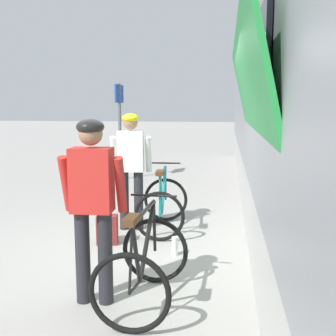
# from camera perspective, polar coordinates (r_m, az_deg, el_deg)

# --- Properties ---
(ground_plane) EXTENTS (80.00, 80.00, 0.00)m
(ground_plane) POSITION_cam_1_polar(r_m,az_deg,el_deg) (5.41, -3.90, -11.70)
(ground_plane) COLOR #A09E99
(cyclist_near_in_red) EXTENTS (0.62, 0.32, 1.76)m
(cyclist_near_in_red) POSITION_cam_1_polar(r_m,az_deg,el_deg) (3.90, -10.43, -3.76)
(cyclist_near_in_red) COLOR #232328
(cyclist_near_in_red) RESTS_ON ground
(cyclist_far_in_white) EXTENTS (0.63, 0.35, 1.76)m
(cyclist_far_in_white) POSITION_cam_1_polar(r_m,az_deg,el_deg) (6.19, -5.16, 0.98)
(cyclist_far_in_white) COLOR #232328
(cyclist_far_in_white) RESTS_ON ground
(bicycle_near_black) EXTENTS (0.75, 1.10, 0.99)m
(bicycle_near_black) POSITION_cam_1_polar(r_m,az_deg,el_deg) (3.97, -3.40, -13.25)
(bicycle_near_black) COLOR black
(bicycle_near_black) RESTS_ON ground
(bicycle_far_teal) EXTENTS (0.77, 1.11, 0.99)m
(bicycle_far_teal) POSITION_cam_1_polar(r_m,az_deg,el_deg) (6.21, -0.74, -5.07)
(bicycle_far_teal) COLOR black
(bicycle_far_teal) RESTS_ON ground
(backpack_on_platform) EXTENTS (0.30, 0.22, 0.40)m
(backpack_on_platform) POSITION_cam_1_polar(r_m,az_deg,el_deg) (5.75, -8.40, -8.43)
(backpack_on_platform) COLOR maroon
(backpack_on_platform) RESTS_ON ground
(water_bottle_near_the_bikes) EXTENTS (0.08, 0.08, 0.24)m
(water_bottle_near_the_bikes) POSITION_cam_1_polar(r_m,az_deg,el_deg) (5.30, 0.94, -10.76)
(water_bottle_near_the_bikes) COLOR silver
(water_bottle_near_the_bikes) RESTS_ON ground
(platform_sign_post) EXTENTS (0.08, 0.70, 2.40)m
(platform_sign_post) POSITION_cam_1_polar(r_m,az_deg,el_deg) (10.41, -6.72, 7.27)
(platform_sign_post) COLOR #595B60
(platform_sign_post) RESTS_ON ground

